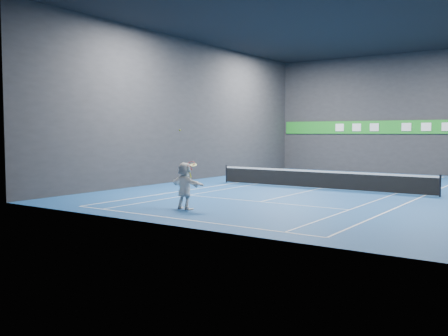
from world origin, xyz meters
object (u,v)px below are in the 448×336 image
Objects in this scene: player at (185,186)px; tennis_ball at (180,130)px; tennis_racket at (191,165)px; tennis_net at (320,179)px.

tennis_ball reaches higher than player.
tennis_ball reaches higher than tennis_racket.
player is 0.15× the size of tennis_net.
tennis_ball is 0.01× the size of tennis_net.
player is 2.65× the size of tennis_racket.
tennis_net is at bearing 80.45° from tennis_ball.
tennis_net is at bearing -87.99° from player.
tennis_ball is 10.40m from tennis_net.
player is 0.88m from tennis_racket.
tennis_ball is at bearing -5.56° from player.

